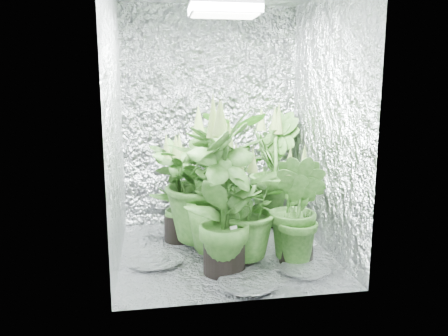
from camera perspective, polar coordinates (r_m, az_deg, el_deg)
name	(u,v)px	position (r m, az deg, el deg)	size (l,w,h in m)	color
ground	(225,252)	(3.51, 0.08, -10.94)	(1.60, 1.60, 0.00)	silver
walls	(225,126)	(3.27, 0.09, 5.56)	(1.62, 1.62, 2.00)	silver
grow_lamp	(225,10)	(3.30, 0.09, 19.99)	(0.50, 0.30, 0.22)	gray
plant_a	(209,177)	(3.59, -2.01, -1.13)	(0.97, 0.97, 1.18)	black
plant_b	(179,192)	(3.66, -5.93, -3.18)	(0.61, 0.61, 0.92)	black
plant_c	(272,170)	(4.08, 6.32, -0.21)	(0.58, 0.58, 1.13)	black
plant_d	(218,191)	(3.37, -0.73, -3.03)	(0.76, 0.76, 1.05)	black
plant_e	(239,206)	(3.23, 1.91, -5.03)	(0.89, 0.89, 0.89)	black
plant_f	(224,193)	(2.97, 0.03, -3.32)	(0.81, 0.81, 1.23)	black
plant_g	(297,210)	(3.24, 9.56, -5.47)	(0.60, 0.60, 0.88)	black
circulation_fan	(291,223)	(3.74, 8.72, -7.11)	(0.16, 0.33, 0.37)	black
plant_label	(234,233)	(3.03, 1.31, -8.42)	(0.06, 0.01, 0.09)	white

